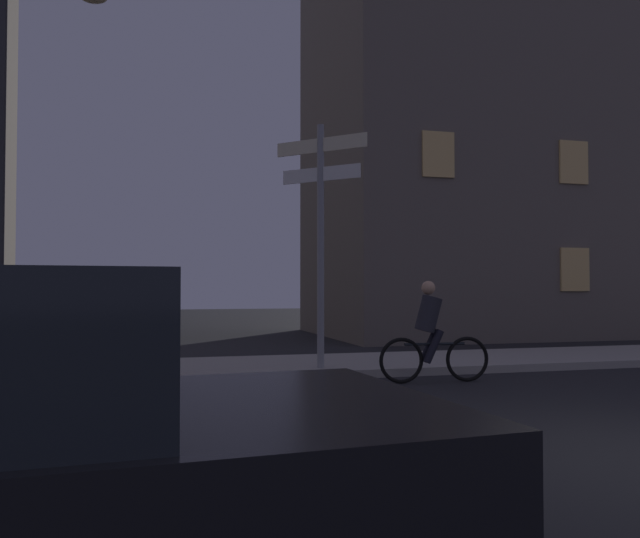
% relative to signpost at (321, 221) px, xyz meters
% --- Properties ---
extents(sidewalk_kerb, '(40.00, 2.68, 0.14)m').
position_rel_signpost_xyz_m(sidewalk_kerb, '(1.46, 0.90, -2.57)').
color(sidewalk_kerb, '#9E9991').
rests_on(sidewalk_kerb, ground_plane).
extents(signpost, '(1.26, 1.26, 4.15)m').
position_rel_signpost_xyz_m(signpost, '(0.00, 0.00, 0.00)').
color(signpost, gray).
rests_on(signpost, sidewalk_kerb).
extents(street_lamp, '(1.65, 0.28, 6.32)m').
position_rel_signpost_xyz_m(street_lamp, '(-4.87, 0.33, 1.23)').
color(street_lamp, '#2D2D30').
rests_on(street_lamp, sidewalk_kerb).
extents(cyclist, '(1.82, 0.35, 1.61)m').
position_rel_signpost_xyz_m(cyclist, '(1.50, -1.18, -1.89)').
color(cyclist, black).
rests_on(cyclist, ground_plane).
extents(building_right_block, '(12.33, 6.95, 17.91)m').
position_rel_signpost_xyz_m(building_right_block, '(8.60, 8.26, 6.32)').
color(building_right_block, '#6B6056').
rests_on(building_right_block, ground_plane).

